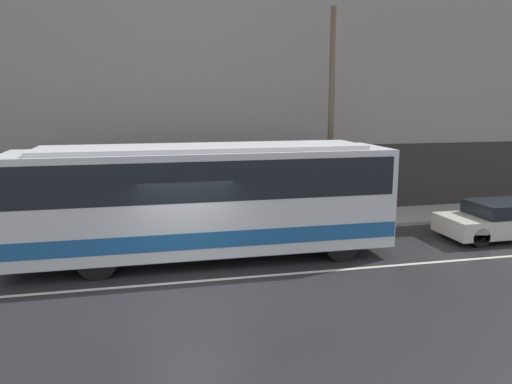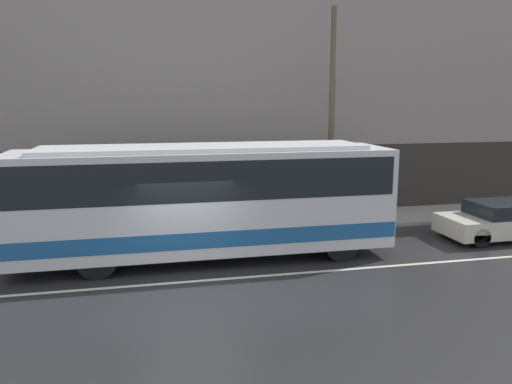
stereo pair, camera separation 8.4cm
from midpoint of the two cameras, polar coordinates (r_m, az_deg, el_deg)
name	(u,v)px [view 2 (the right image)]	position (r m, az deg, el deg)	size (l,w,h in m)	color
ground_plane	(190,282)	(13.12, -7.34, -10.13)	(60.00, 60.00, 0.00)	#262628
sidewalk	(177,228)	(18.20, -8.92, -4.09)	(60.00, 2.69, 0.12)	gray
building_facade	(169,57)	(19.17, -9.76, 14.93)	(60.00, 0.35, 12.69)	gray
lane_stripe	(190,282)	(13.12, -7.34, -10.12)	(54.00, 0.14, 0.01)	beige
transit_bus	(206,196)	(14.49, -5.63, -0.42)	(10.79, 2.58, 3.33)	silver
sedan_white_front	(505,221)	(18.86, 26.73, -2.93)	(4.42, 1.85, 1.24)	beige
utility_pole_near	(332,119)	(17.96, 8.76, 8.21)	(0.21, 0.21, 7.60)	brown
pedestrian_waiting	(239,205)	(18.13, -1.85, -1.48)	(0.36, 0.36, 1.56)	#333338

